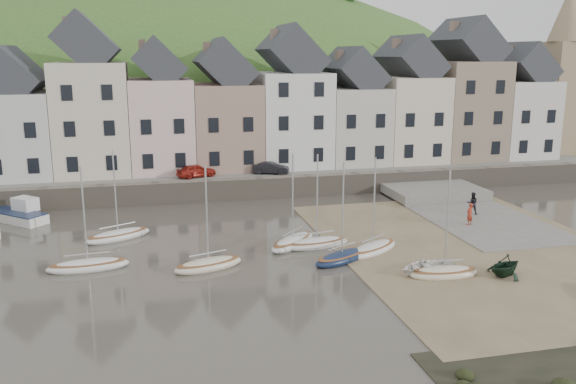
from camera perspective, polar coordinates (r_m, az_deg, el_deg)
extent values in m
plane|color=#433E34|center=(36.58, 2.17, -6.64)|extent=(160.00, 160.00, 0.00)
cube|color=#385D25|center=(66.86, -5.12, 2.98)|extent=(90.00, 30.00, 1.50)
cube|color=slate|center=(55.54, -3.43, 1.80)|extent=(70.00, 7.00, 0.10)
cube|color=slate|center=(52.30, -2.76, 0.39)|extent=(70.00, 1.20, 1.80)
cube|color=brown|center=(40.77, 17.31, -5.12)|extent=(18.00, 26.00, 0.06)
cube|color=slate|center=(49.34, 16.67, -1.93)|extent=(8.00, 18.00, 0.12)
ellipsoid|color=#385D25|center=(98.09, -10.17, -5.23)|extent=(134.40, 84.00, 84.00)
cylinder|color=#382619|center=(82.41, -23.07, 15.95)|extent=(0.50, 0.50, 3.00)
cylinder|color=#382619|center=(85.41, -12.93, 16.49)|extent=(0.50, 0.50, 3.00)
cylinder|color=#382619|center=(84.79, -3.00, 16.81)|extent=(0.50, 0.50, 3.00)
cylinder|color=#382619|center=(86.79, 5.29, 16.69)|extent=(0.50, 0.50, 3.00)
cube|color=beige|center=(58.64, -23.87, 4.98)|extent=(5.80, 8.00, 7.50)
cube|color=beige|center=(57.69, -17.94, 6.59)|extent=(6.40, 8.00, 10.00)
cube|color=gray|center=(57.60, -20.17, 14.64)|extent=(0.60, 0.90, 1.40)
cube|color=beige|center=(57.60, -11.86, 6.18)|extent=(5.60, 8.00, 8.50)
cube|color=gray|center=(57.21, -13.63, 13.16)|extent=(0.60, 0.90, 1.40)
cube|color=gray|center=(58.07, -5.94, 6.19)|extent=(6.20, 8.00, 8.00)
cube|color=gray|center=(57.50, -7.68, 13.20)|extent=(0.60, 0.90, 1.40)
cube|color=silver|center=(59.18, 0.30, 6.87)|extent=(6.60, 8.00, 9.00)
cube|color=gray|center=(58.50, -1.32, 14.48)|extent=(0.60, 0.90, 1.40)
cube|color=#BBB6AB|center=(61.02, 6.04, 6.28)|extent=(5.80, 8.00, 7.50)
cube|color=gray|center=(60.15, 4.86, 12.58)|extent=(0.60, 0.90, 1.40)
cube|color=beige|center=(63.17, 11.19, 6.79)|extent=(6.00, 8.00, 8.50)
cube|color=gray|center=(62.23, 10.20, 13.45)|extent=(0.60, 0.90, 1.40)
cube|color=gray|center=(65.92, 16.22, 7.42)|extent=(6.40, 8.00, 10.00)
cube|color=gray|center=(64.94, 15.42, 14.67)|extent=(0.60, 0.90, 1.40)
cube|color=silver|center=(69.22, 20.64, 6.52)|extent=(5.80, 8.00, 8.00)
cube|color=gray|center=(68.10, 20.08, 12.32)|extent=(0.60, 0.90, 1.40)
cube|color=#997F60|center=(72.20, 24.37, 8.03)|extent=(3.50, 3.50, 12.00)
cone|color=#997F60|center=(72.17, 25.06, 15.15)|extent=(4.00, 4.00, 6.00)
ellipsoid|color=silver|center=(42.54, -15.76, -4.03)|extent=(4.82, 3.46, 0.84)
ellipsoid|color=brown|center=(42.48, -15.78, -3.74)|extent=(4.42, 3.16, 0.20)
cylinder|color=#B2B5B7|center=(41.76, -16.02, 0.05)|extent=(0.10, 0.10, 5.60)
cylinder|color=#B2B5B7|center=(42.33, -15.82, -3.06)|extent=(2.31, 1.24, 0.08)
ellipsoid|color=silver|center=(37.18, -18.37, -6.67)|extent=(4.78, 1.90, 0.84)
ellipsoid|color=brown|center=(37.11, -18.39, -6.35)|extent=(4.39, 1.73, 0.20)
cylinder|color=#B2B5B7|center=(36.29, -18.71, -2.05)|extent=(0.10, 0.10, 5.60)
cylinder|color=#B2B5B7|center=(36.94, -18.45, -5.57)|extent=(2.56, 0.30, 0.08)
ellipsoid|color=beige|center=(35.75, -7.54, -6.89)|extent=(4.50, 2.76, 0.84)
ellipsoid|color=brown|center=(35.67, -7.55, -6.56)|extent=(4.13, 2.52, 0.20)
cylinder|color=#B2B5B7|center=(34.82, -7.69, -2.08)|extent=(0.10, 0.10, 5.60)
cylinder|color=#B2B5B7|center=(35.50, -7.58, -5.75)|extent=(2.24, 0.81, 0.08)
ellipsoid|color=silver|center=(39.62, 0.44, -4.78)|extent=(4.32, 4.39, 0.84)
ellipsoid|color=brown|center=(39.55, 0.44, -4.47)|extent=(3.96, 4.02, 0.20)
cylinder|color=#B2B5B7|center=(38.79, 0.45, -0.41)|extent=(0.10, 0.10, 5.60)
cylinder|color=#B2B5B7|center=(39.39, 0.44, -3.74)|extent=(1.84, 1.89, 0.08)
ellipsoid|color=silver|center=(39.34, 2.73, -4.92)|extent=(4.64, 2.19, 0.84)
ellipsoid|color=brown|center=(39.27, 2.73, -4.62)|extent=(4.26, 2.00, 0.20)
cylinder|color=#B2B5B7|center=(38.50, 2.77, -0.53)|extent=(0.10, 0.10, 5.60)
cylinder|color=#B2B5B7|center=(39.12, 2.74, -3.88)|extent=(2.43, 0.47, 0.08)
ellipsoid|color=#14213F|center=(36.82, 5.11, -6.23)|extent=(4.43, 3.34, 0.84)
ellipsoid|color=brown|center=(36.75, 5.11, -5.90)|extent=(4.07, 3.05, 0.20)
cylinder|color=#B2B5B7|center=(35.92, 5.20, -1.55)|extent=(0.10, 0.10, 5.60)
cylinder|color=#B2B5B7|center=(36.58, 5.13, -5.12)|extent=(2.08, 1.18, 0.08)
ellipsoid|color=silver|center=(38.59, 8.00, -5.39)|extent=(4.62, 3.72, 0.84)
ellipsoid|color=brown|center=(38.52, 8.01, -5.08)|extent=(4.24, 3.41, 0.20)
cylinder|color=#B2B5B7|center=(37.74, 8.15, -0.92)|extent=(0.10, 0.10, 5.60)
cylinder|color=#B2B5B7|center=(38.36, 8.04, -4.33)|extent=(2.13, 1.42, 0.08)
ellipsoid|color=beige|center=(35.31, 14.54, -7.46)|extent=(4.10, 1.72, 0.84)
ellipsoid|color=brown|center=(35.24, 14.56, -7.12)|extent=(3.77, 1.56, 0.20)
cylinder|color=#B2B5B7|center=(34.38, 14.83, -2.61)|extent=(0.10, 0.10, 5.60)
cylinder|color=#B2B5B7|center=(35.06, 14.61, -6.31)|extent=(2.21, 0.20, 0.08)
cube|color=silver|center=(49.40, -24.23, -2.17)|extent=(4.87, 4.67, 0.70)
cube|color=#14213F|center=(49.31, -24.27, -1.76)|extent=(4.83, 4.64, 0.08)
cube|color=silver|center=(49.58, -23.58, -1.04)|extent=(2.11, 2.08, 1.00)
imported|color=white|center=(35.47, 12.92, -6.91)|extent=(3.82, 3.07, 0.70)
imported|color=black|center=(36.15, 19.83, -6.52)|extent=(2.98, 2.79, 1.26)
imported|color=#9F2F1C|center=(45.64, 16.80, -2.00)|extent=(0.69, 0.58, 1.61)
imported|color=black|center=(48.75, 17.03, -1.01)|extent=(1.03, 0.94, 1.72)
imported|color=maroon|center=(53.82, -8.67, 2.01)|extent=(3.70, 2.42, 1.17)
imported|color=black|center=(54.75, -1.65, 2.29)|extent=(3.51, 2.21, 1.09)
ellipsoid|color=black|center=(25.29, 16.37, -16.27)|extent=(0.69, 0.76, 0.45)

